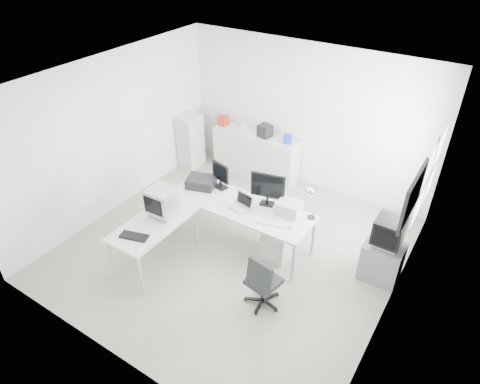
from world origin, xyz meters
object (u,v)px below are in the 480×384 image
Objects in this scene: laptop at (239,203)px; tv_cabinet at (381,261)px; office_chair at (264,279)px; crt_tv at (388,233)px; crt_monitor at (163,201)px; main_desk at (240,223)px; drawer_pedestal at (279,240)px; lcd_monitor_large at (268,189)px; side_desk at (156,242)px; lcd_monitor_small at (221,175)px; laser_printer at (289,208)px; sideboard at (256,154)px; inkjet_printer at (201,182)px; filing_cabinet at (190,141)px.

tv_cabinet is (2.17, 0.55, -0.56)m from laptop.
crt_tv is (1.22, 1.40, 0.38)m from office_chair.
crt_monitor is at bearing -157.10° from tv_cabinet.
main_desk is 0.71m from drawer_pedestal.
lcd_monitor_large reaches higher than crt_tv.
lcd_monitor_large is (1.20, 1.35, 0.66)m from side_desk.
lcd_monitor_small reaches higher than main_desk.
sideboard is (-1.68, 1.81, -0.39)m from laser_printer.
side_desk is at bearing -145.44° from laser_printer.
lcd_monitor_large is (0.90, 0.00, 0.05)m from lcd_monitor_small.
inkjet_printer reaches higher than side_desk.
inkjet_printer is 0.51× the size of office_chair.
lcd_monitor_large is at bearing -10.80° from inkjet_printer.
drawer_pedestal is at bearing 4.09° from main_desk.
crt_tv reaches higher than laptop.
laptop is 0.73× the size of crt_monitor.
laser_printer is 2.50m from sideboard.
crt_tv is (1.87, 0.20, -0.19)m from lcd_monitor_large.
lcd_monitor_small is at bearing 170.91° from drawer_pedestal.
lcd_monitor_small reaches higher than tv_cabinet.
lcd_monitor_large reaches higher than lcd_monitor_small.
office_chair is (0.65, -1.21, -0.58)m from lcd_monitor_large.
lcd_monitor_large is 0.44m from laser_printer.
office_chair is 0.80× the size of filing_cabinet.
inkjet_printer reaches higher than drawer_pedestal.
crt_monitor is 2.93m from sideboard.
sideboard is (-0.38, 1.78, -0.53)m from lcd_monitor_small.
filing_cabinet is (-3.03, 1.36, -0.28)m from laser_printer.
tv_cabinet is at bearing 19.55° from lcd_monitor_small.
filing_cabinet is (-1.43, 2.68, 0.20)m from side_desk.
filing_cabinet is (-2.28, 1.58, 0.20)m from main_desk.
crt_monitor reaches higher than office_chair.
laser_printer is at bearing 73.61° from drawer_pedestal.
laser_printer is 0.73× the size of crt_monitor.
crt_monitor is (-0.90, -0.75, 0.13)m from laptop.
office_chair is (0.95, -0.86, -0.41)m from laptop.
lcd_monitor_large is at bearing 35.54° from main_desk.
office_chair is at bearing -47.67° from inkjet_printer.
tv_cabinet is 1.23× the size of crt_tv.
filing_cabinet is at bearing 145.18° from main_desk.
drawer_pedestal is 0.66× the size of office_chair.
inkjet_printer is at bearing 178.15° from drawer_pedestal.
inkjet_printer is 1.31× the size of laptop.
crt_tv is at bearing -14.18° from filing_cabinet.
lcd_monitor_small reaches higher than laptop.
laptop is 0.58× the size of tv_cabinet.
office_chair is 1.87m from tv_cabinet.
laser_printer is (0.70, 0.32, -0.01)m from laptop.
crt_monitor is 0.98× the size of crt_tv.
laptop is 0.39× the size of office_chair.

